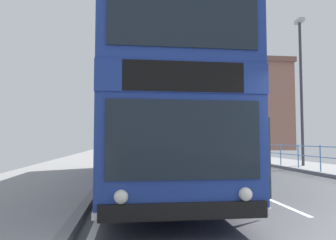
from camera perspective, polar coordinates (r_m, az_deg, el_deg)
double_decker_bus_main at (r=10.31m, az=-2.76°, el=0.94°), size 3.34×11.67×4.30m
pedestrian_railing_far_kerb at (r=17.84m, az=19.39°, el=-5.24°), size 0.05×24.77×1.09m
street_lamp_far_side at (r=18.11m, az=22.57°, el=6.64°), size 0.28×0.60×7.64m
bare_tree_far_00 at (r=38.14m, az=8.34°, el=-0.79°), size 2.55×1.99×7.14m
bare_tree_far_01 at (r=32.76m, az=9.49°, el=0.31°), size 2.36×1.78×6.69m
background_building_00 at (r=54.01m, az=12.87°, el=2.00°), size 10.03×17.77×13.11m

